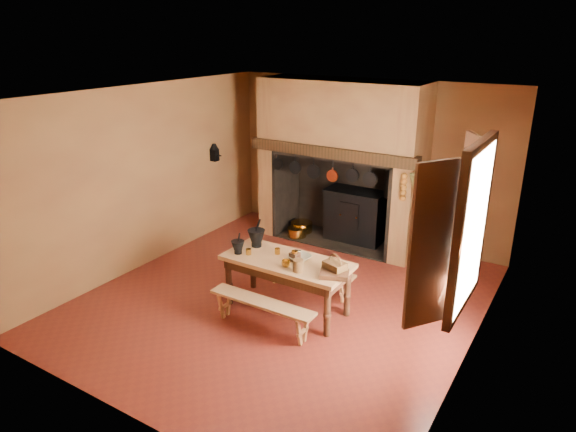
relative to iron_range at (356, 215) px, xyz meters
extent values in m
plane|color=maroon|center=(0.04, -2.45, -0.48)|extent=(5.50, 5.50, 0.00)
plane|color=silver|center=(0.04, -2.45, 2.32)|extent=(5.50, 5.50, 0.00)
cube|color=olive|center=(0.04, 0.30, 0.92)|extent=(5.00, 0.02, 2.80)
cube|color=olive|center=(-2.46, -2.45, 0.92)|extent=(0.02, 5.50, 2.80)
cube|color=olive|center=(2.54, -2.45, 0.92)|extent=(0.02, 5.50, 2.80)
cube|color=olive|center=(0.04, -5.20, 0.92)|extent=(5.00, 0.02, 2.80)
cube|color=olive|center=(-1.51, -0.15, 0.92)|extent=(0.30, 0.90, 2.80)
cube|color=olive|center=(0.99, -0.15, 0.92)|extent=(0.30, 0.90, 2.80)
cube|color=olive|center=(-0.26, -0.15, 1.72)|extent=(2.20, 0.90, 1.20)
cube|color=black|center=(-0.26, -0.55, 1.21)|extent=(2.95, 0.22, 0.18)
cube|color=black|center=(-0.26, 0.27, 0.32)|extent=(2.20, 0.06, 1.60)
cube|color=black|center=(-0.26, -0.15, -0.47)|extent=(2.20, 0.90, 0.02)
cube|color=black|center=(-0.01, 0.00, -0.03)|extent=(1.00, 0.50, 0.90)
cube|color=black|center=(-0.01, -0.02, 0.44)|extent=(1.04, 0.54, 0.04)
cube|color=black|center=(-0.01, -0.26, 0.07)|extent=(0.35, 0.02, 0.45)
cylinder|color=black|center=(0.54, 0.00, 0.77)|extent=(0.10, 0.10, 0.70)
cylinder|color=#BA862B|center=(-0.16, -0.28, 0.07)|extent=(0.03, 0.03, 0.03)
cylinder|color=#BA862B|center=(0.14, -0.28, 0.07)|extent=(0.03, 0.03, 0.03)
cylinder|color=#BA862B|center=(-1.01, -0.15, -0.38)|extent=(0.40, 0.40, 0.20)
cylinder|color=#BA862B|center=(-0.96, -0.40, -0.39)|extent=(0.34, 0.34, 0.18)
cube|color=black|center=(-1.21, -0.05, -0.40)|extent=(0.18, 0.18, 0.16)
cone|color=brown|center=(1.22, -0.66, 0.90)|extent=(0.20, 0.20, 0.35)
cube|color=white|center=(2.52, -2.85, 1.22)|extent=(0.02, 1.00, 1.60)
cube|color=#3B1E12|center=(2.49, -2.85, 2.06)|extent=(0.08, 1.16, 0.08)
cube|color=#3B1E12|center=(2.49, -2.85, 0.38)|extent=(0.08, 1.16, 0.08)
cube|color=#3B1E12|center=(2.29, -3.53, 1.22)|extent=(0.29, 0.39, 1.60)
cube|color=#3B1E12|center=(2.29, -2.17, 1.22)|extent=(0.29, 0.39, 1.60)
cube|color=black|center=(-2.38, -0.90, 0.97)|extent=(0.12, 0.12, 0.22)
cone|color=black|center=(-2.38, -0.90, 1.12)|extent=(0.16, 0.16, 0.10)
cylinder|color=black|center=(-2.29, -0.90, 0.97)|extent=(0.12, 0.02, 0.02)
cube|color=#AA814E|center=(0.23, -2.66, 0.22)|extent=(1.69, 0.75, 0.06)
cube|color=#3B1E12|center=(0.23, -2.66, 0.13)|extent=(1.58, 0.64, 0.13)
cylinder|color=#3B1E12|center=(-0.52, -2.94, -0.15)|extent=(0.08, 0.08, 0.68)
cylinder|color=#3B1E12|center=(0.98, -2.94, -0.15)|extent=(0.08, 0.08, 0.68)
cylinder|color=#3B1E12|center=(-0.52, -2.38, -0.15)|extent=(0.08, 0.08, 0.68)
cylinder|color=#3B1E12|center=(0.98, -2.38, -0.15)|extent=(0.08, 0.08, 0.68)
cube|color=#AA814E|center=(0.23, -3.25, -0.10)|extent=(1.43, 0.25, 0.04)
cube|color=#AA814E|center=(0.23, -2.07, -0.11)|extent=(1.38, 0.24, 0.03)
cylinder|color=black|center=(-0.35, -2.51, 0.27)|extent=(0.14, 0.14, 0.04)
cone|color=black|center=(-0.35, -2.51, 0.39)|extent=(0.24, 0.24, 0.20)
cylinder|color=black|center=(-0.32, -2.51, 0.56)|extent=(0.10, 0.05, 0.20)
cylinder|color=black|center=(-0.42, -2.84, 0.26)|extent=(0.10, 0.10, 0.03)
cone|color=black|center=(-0.42, -2.84, 0.35)|extent=(0.18, 0.18, 0.15)
cylinder|color=black|center=(-0.40, -2.84, 0.48)|extent=(0.07, 0.05, 0.15)
cube|color=#3B1E12|center=(0.34, -2.64, 0.30)|extent=(0.13, 0.13, 0.11)
cylinder|color=#BA862B|center=(0.34, -2.64, 0.37)|extent=(0.08, 0.08, 0.03)
cylinder|color=black|center=(0.38, -2.64, 0.41)|extent=(0.10, 0.03, 0.03)
cylinder|color=#BA862B|center=(-0.28, -2.79, 0.29)|extent=(0.08, 0.08, 0.08)
cylinder|color=#BA862B|center=(0.03, -2.58, 0.29)|extent=(0.09, 0.09, 0.08)
imported|color=tan|center=(0.38, -2.59, 0.28)|extent=(0.35, 0.35, 0.07)
cylinder|color=#4F351D|center=(0.54, -2.89, 0.33)|extent=(0.14, 0.14, 0.16)
cylinder|color=beige|center=(0.97, -2.67, 0.32)|extent=(0.11, 0.11, 0.14)
cube|color=#462915|center=(0.94, -2.69, 0.32)|extent=(0.31, 0.27, 0.15)
torus|color=#462915|center=(0.94, -2.69, 0.40)|extent=(0.21, 0.09, 0.21)
cube|color=#3B1E12|center=(0.98, -2.77, 0.28)|extent=(0.41, 0.36, 0.06)
imported|color=#BA862B|center=(0.34, -2.85, 0.29)|extent=(0.13, 0.13, 0.09)
camera|label=1|loc=(3.44, -7.82, 3.06)|focal=32.00mm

